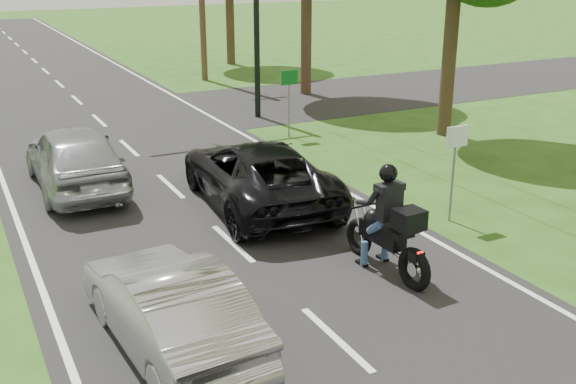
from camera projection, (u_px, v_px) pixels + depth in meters
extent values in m
plane|color=#264A14|center=(336.00, 339.00, 10.15)|extent=(140.00, 140.00, 0.00)
cube|color=black|center=(148.00, 165.00, 18.53)|extent=(8.00, 100.00, 0.01)
cube|color=black|center=(99.00, 121.00, 23.56)|extent=(60.00, 7.00, 0.01)
torus|color=black|center=(359.00, 237.00, 12.93)|extent=(0.18, 0.73, 0.72)
torus|color=black|center=(414.00, 269.00, 11.59)|extent=(0.21, 0.79, 0.79)
cube|color=black|center=(382.00, 234.00, 12.24)|extent=(0.35, 1.05, 0.33)
sphere|color=black|center=(374.00, 219.00, 12.40)|extent=(0.37, 0.37, 0.37)
cube|color=black|center=(396.00, 231.00, 11.86)|extent=(0.40, 0.62, 0.11)
cube|color=#FF0C07|center=(420.00, 253.00, 11.37)|extent=(0.11, 0.04, 0.05)
cylinder|color=silver|center=(410.00, 261.00, 11.95)|extent=(0.13, 0.88, 0.10)
cylinder|color=black|center=(367.00, 205.00, 12.51)|extent=(0.68, 0.07, 0.04)
cube|color=black|center=(409.00, 219.00, 11.49)|extent=(0.50, 0.46, 0.35)
cube|color=black|center=(390.00, 202.00, 11.89)|extent=(0.45, 0.26, 0.66)
sphere|color=black|center=(388.00, 173.00, 11.78)|extent=(0.33, 0.33, 0.33)
cylinder|color=navy|center=(364.00, 254.00, 12.44)|extent=(0.14, 0.14, 0.49)
cylinder|color=navy|center=(385.00, 249.00, 12.66)|extent=(0.14, 0.14, 0.49)
imported|color=black|center=(258.00, 173.00, 15.40)|extent=(2.95, 5.56, 1.49)
imported|color=#A5A4A9|center=(169.00, 306.00, 9.70)|extent=(1.72, 4.21, 1.36)
imported|color=#9DA0A4|center=(75.00, 157.00, 16.41)|extent=(1.97, 4.82, 1.64)
cylinder|color=black|center=(257.00, 31.00, 23.14)|extent=(0.20, 0.20, 6.00)
cylinder|color=slate|center=(453.00, 177.00, 14.37)|extent=(0.05, 0.05, 2.00)
cube|color=silver|center=(457.00, 136.00, 14.04)|extent=(0.55, 0.04, 0.45)
cylinder|color=slate|center=(289.00, 106.00, 21.16)|extent=(0.05, 0.05, 2.00)
cube|color=#0C591E|center=(289.00, 77.00, 20.84)|extent=(0.55, 0.04, 0.45)
cylinder|color=#332316|center=(450.00, 42.00, 20.83)|extent=(0.44, 0.44, 5.88)
cylinder|color=#332316|center=(306.00, 7.00, 27.05)|extent=(0.44, 0.44, 7.00)
cylinder|color=#332316|center=(230.00, 1.00, 34.86)|extent=(0.44, 0.44, 6.44)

